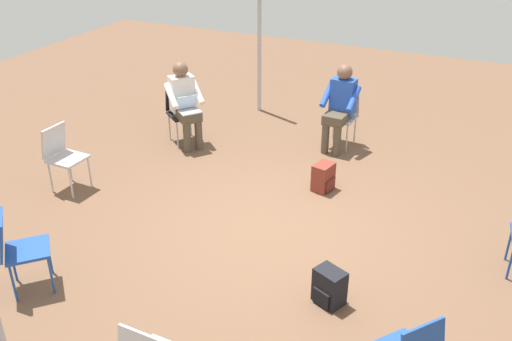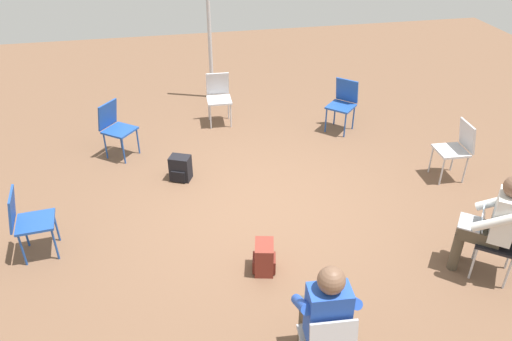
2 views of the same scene
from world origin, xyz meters
TOP-DOWN VIEW (x-y plane):
  - ground_plane at (0.00, 0.00)m, footprint 15.95×15.95m
  - chair_south at (0.23, -2.79)m, footprint 0.42×0.45m
  - chair_west at (-2.59, 0.00)m, footprint 0.46×0.43m
  - chair_southwest at (-1.70, -2.23)m, footprint 0.58×0.58m
  - chair_southeast at (1.97, -1.77)m, footprint 0.58×0.58m
  - person_with_laptop at (-1.59, -2.09)m, footprint 0.63×0.64m
  - person_in_blue at (-2.43, -0.01)m, footprint 0.54×0.51m
  - backpack_near_laptop_user at (-1.12, 0.21)m, footprint 0.32×0.29m
  - backpack_by_empty_chair at (0.92, 0.97)m, footprint 0.31×0.34m
  - tent_pole_far at (-3.31, -1.69)m, footprint 0.07×0.07m

SIDE VIEW (x-z plane):
  - ground_plane at x=0.00m, z-range 0.00..0.00m
  - backpack_near_laptop_user at x=-1.12m, z-range -0.02..0.34m
  - backpack_by_empty_chair at x=0.92m, z-range -0.02..0.34m
  - chair_south at x=0.23m, z-range 0.07..0.92m
  - chair_west at x=-2.59m, z-range 0.07..0.92m
  - chair_southwest at x=-1.70m, z-range 0.07..0.92m
  - chair_southeast at x=1.97m, z-range 0.07..0.92m
  - person_with_laptop at x=-1.59m, z-range 0.07..1.31m
  - person_in_blue at x=-2.43m, z-range 0.07..1.31m
  - tent_pole_far at x=-3.31m, z-range 0.00..2.62m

